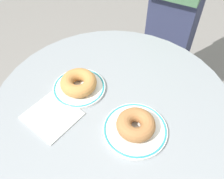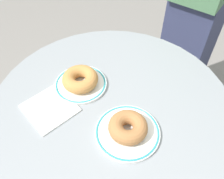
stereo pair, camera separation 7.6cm
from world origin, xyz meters
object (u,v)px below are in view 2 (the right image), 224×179
plate_left (81,84)px  plate_right (128,132)px  cafe_table (112,140)px  donut_cinnamon (128,127)px  paper_napkin (50,108)px  donut_old_fashioned (80,79)px

plate_left → plate_right: 0.23m
cafe_table → plate_right: plate_right is taller
donut_cinnamon → paper_napkin: (-0.20, -0.14, -0.03)m
cafe_table → donut_cinnamon: 0.30m
donut_old_fashioned → donut_cinnamon: same height
paper_napkin → donut_cinnamon: bearing=35.3°
cafe_table → donut_old_fashioned: size_ratio=6.53×
donut_old_fashioned → paper_napkin: size_ratio=0.81×
cafe_table → plate_left: size_ratio=4.46×
cafe_table → plate_left: (-0.12, -0.04, 0.24)m
cafe_table → plate_left: plate_left is taller
plate_left → donut_old_fashioned: donut_old_fashioned is taller
plate_right → donut_old_fashioned: 0.23m
cafe_table → donut_old_fashioned: bearing=-159.1°
donut_cinnamon → paper_napkin: size_ratio=0.76×
cafe_table → paper_napkin: 0.31m
donut_old_fashioned → donut_cinnamon: bearing=4.4°
plate_left → donut_old_fashioned: 0.03m
cafe_table → plate_right: 0.27m
plate_right → paper_napkin: bearing=-144.7°
donut_old_fashioned → plate_left: bearing=151.3°
cafe_table → donut_cinnamon: size_ratio=6.98×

